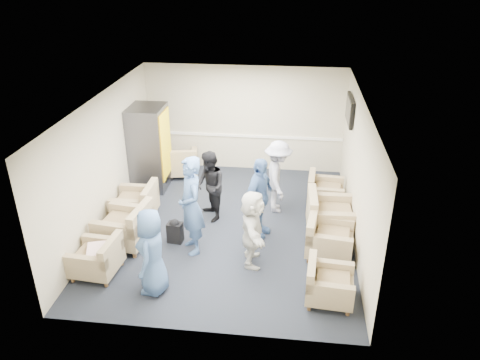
# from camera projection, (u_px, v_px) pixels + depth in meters

# --- Properties ---
(floor) EXTENTS (6.00, 6.00, 0.00)m
(floor) POSITION_uv_depth(u_px,v_px,m) (228.00, 227.00, 9.72)
(floor) COLOR black
(floor) RESTS_ON ground
(ceiling) EXTENTS (6.00, 6.00, 0.00)m
(ceiling) POSITION_uv_depth(u_px,v_px,m) (227.00, 101.00, 8.53)
(ceiling) COLOR silver
(ceiling) RESTS_ON back_wall
(back_wall) EXTENTS (5.00, 0.02, 2.70)m
(back_wall) POSITION_uv_depth(u_px,v_px,m) (244.00, 119.00, 11.80)
(back_wall) COLOR beige
(back_wall) RESTS_ON floor
(front_wall) EXTENTS (5.00, 0.02, 2.70)m
(front_wall) POSITION_uv_depth(u_px,v_px,m) (197.00, 258.00, 6.45)
(front_wall) COLOR beige
(front_wall) RESTS_ON floor
(left_wall) EXTENTS (0.02, 6.00, 2.70)m
(left_wall) POSITION_uv_depth(u_px,v_px,m) (104.00, 162.00, 9.39)
(left_wall) COLOR beige
(left_wall) RESTS_ON floor
(right_wall) EXTENTS (0.02, 6.00, 2.70)m
(right_wall) POSITION_uv_depth(u_px,v_px,m) (358.00, 174.00, 8.86)
(right_wall) COLOR beige
(right_wall) RESTS_ON floor
(chair_rail) EXTENTS (4.98, 0.04, 0.06)m
(chair_rail) POSITION_uv_depth(u_px,v_px,m) (244.00, 136.00, 11.98)
(chair_rail) COLOR white
(chair_rail) RESTS_ON back_wall
(tv) EXTENTS (0.10, 1.00, 0.58)m
(tv) POSITION_uv_depth(u_px,v_px,m) (350.00, 110.00, 10.17)
(tv) COLOR black
(tv) RESTS_ON right_wall
(armchair_left_near) EXTENTS (0.83, 0.83, 0.61)m
(armchair_left_near) POSITION_uv_depth(u_px,v_px,m) (99.00, 259.00, 8.18)
(armchair_left_near) COLOR #988462
(armchair_left_near) RESTS_ON floor
(armchair_left_mid) EXTENTS (1.02, 1.02, 0.73)m
(armchair_left_mid) POSITION_uv_depth(u_px,v_px,m) (127.00, 228.00, 8.99)
(armchair_left_mid) COLOR #988462
(armchair_left_mid) RESTS_ON floor
(armchair_left_far) EXTENTS (0.84, 0.84, 0.67)m
(armchair_left_far) POSITION_uv_depth(u_px,v_px,m) (138.00, 204.00, 9.89)
(armchair_left_far) COLOR #988462
(armchair_left_far) RESTS_ON floor
(armchair_right_near) EXTENTS (0.81, 0.81, 0.60)m
(armchair_right_near) POSITION_uv_depth(u_px,v_px,m) (327.00, 285.00, 7.56)
(armchair_right_near) COLOR #988462
(armchair_right_near) RESTS_ON floor
(armchair_right_midnear) EXTENTS (0.93, 0.93, 0.67)m
(armchair_right_midnear) POSITION_uv_depth(u_px,v_px,m) (327.00, 239.00, 8.70)
(armchair_right_midnear) COLOR #988462
(armchair_right_midnear) RESTS_ON floor
(armchair_right_midfar) EXTENTS (0.98, 0.98, 0.76)m
(armchair_right_midfar) POSITION_uv_depth(u_px,v_px,m) (328.00, 217.00, 9.34)
(armchair_right_midfar) COLOR #988462
(armchair_right_midfar) RESTS_ON floor
(armchair_right_far) EXTENTS (0.84, 0.84, 0.63)m
(armchair_right_far) POSITION_uv_depth(u_px,v_px,m) (323.00, 192.00, 10.43)
(armchair_right_far) COLOR #988462
(armchair_right_far) RESTS_ON floor
(armchair_corner) EXTENTS (0.98, 0.98, 0.67)m
(armchair_corner) POSITION_uv_depth(u_px,v_px,m) (181.00, 163.00, 11.81)
(armchair_corner) COLOR #988462
(armchair_corner) RESTS_ON floor
(vending_machine) EXTENTS (0.81, 0.95, 2.00)m
(vending_machine) POSITION_uv_depth(u_px,v_px,m) (150.00, 148.00, 10.99)
(vending_machine) COLOR #505058
(vending_machine) RESTS_ON floor
(backpack) EXTENTS (0.31, 0.24, 0.50)m
(backpack) POSITION_uv_depth(u_px,v_px,m) (175.00, 230.00, 9.12)
(backpack) COLOR black
(backpack) RESTS_ON floor
(pillow) EXTENTS (0.46, 0.53, 0.13)m
(pillow) POSITION_uv_depth(u_px,v_px,m) (97.00, 251.00, 8.11)
(pillow) COLOR white
(pillow) RESTS_ON armchair_left_near
(person_front_left) EXTENTS (0.50, 0.75, 1.52)m
(person_front_left) POSITION_uv_depth(u_px,v_px,m) (152.00, 252.00, 7.59)
(person_front_left) COLOR #3E5E96
(person_front_left) RESTS_ON floor
(person_mid_left) EXTENTS (0.73, 0.83, 1.91)m
(person_mid_left) POSITION_uv_depth(u_px,v_px,m) (191.00, 206.00, 8.56)
(person_mid_left) COLOR #3E5E96
(person_mid_left) RESTS_ON floor
(person_back_left) EXTENTS (0.85, 0.92, 1.52)m
(person_back_left) POSITION_uv_depth(u_px,v_px,m) (210.00, 187.00, 9.71)
(person_back_left) COLOR black
(person_back_left) RESTS_ON floor
(person_back_right) EXTENTS (0.72, 1.10, 1.61)m
(person_back_right) POSITION_uv_depth(u_px,v_px,m) (278.00, 177.00, 10.02)
(person_back_right) COLOR silver
(person_back_right) RESTS_ON floor
(person_mid_right) EXTENTS (0.77, 1.05, 1.66)m
(person_mid_right) POSITION_uv_depth(u_px,v_px,m) (259.00, 198.00, 9.11)
(person_mid_right) COLOR #3E5E96
(person_mid_right) RESTS_ON floor
(person_front_right) EXTENTS (0.55, 1.38, 1.45)m
(person_front_right) POSITION_uv_depth(u_px,v_px,m) (252.00, 228.00, 8.30)
(person_front_right) COLOR silver
(person_front_right) RESTS_ON floor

